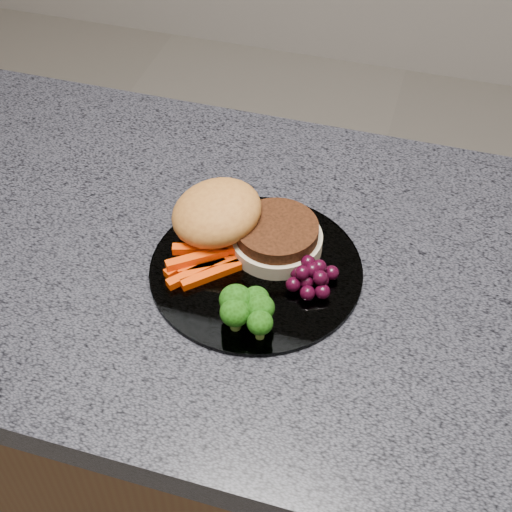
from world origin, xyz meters
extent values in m
cube|color=#50341B|center=(0.00, 0.00, 0.43)|extent=(1.20, 0.60, 0.86)
cube|color=#44444D|center=(0.00, 0.00, 0.88)|extent=(1.20, 0.60, 0.04)
cylinder|color=white|center=(-0.03, -0.02, 0.90)|extent=(0.26, 0.26, 0.01)
cylinder|color=#C6B28B|center=(-0.02, 0.02, 0.92)|extent=(0.13, 0.13, 0.02)
cylinder|color=#451D0D|center=(-0.02, 0.02, 0.94)|extent=(0.11, 0.11, 0.02)
ellipsoid|color=#BF792F|center=(-0.09, 0.02, 0.94)|extent=(0.13, 0.13, 0.06)
cube|color=#F53E04|center=(-0.10, -0.03, 0.91)|extent=(0.07, 0.06, 0.01)
cube|color=#F53E04|center=(-0.08, -0.04, 0.91)|extent=(0.07, 0.05, 0.01)
cube|color=#F53E04|center=(-0.10, -0.05, 0.91)|extent=(0.06, 0.07, 0.01)
cube|color=#F53E04|center=(-0.10, -0.02, 0.92)|extent=(0.08, 0.03, 0.01)
cube|color=#F53E04|center=(-0.10, -0.04, 0.92)|extent=(0.07, 0.05, 0.01)
cube|color=#F53E04|center=(-0.08, -0.05, 0.91)|extent=(0.06, 0.06, 0.01)
cube|color=#F53E04|center=(-0.11, -0.03, 0.91)|extent=(0.05, 0.07, 0.01)
cylinder|color=olive|center=(-0.03, -0.10, 0.91)|extent=(0.01, 0.01, 0.02)
ellipsoid|color=#133807|center=(-0.03, -0.10, 0.93)|extent=(0.04, 0.04, 0.03)
cylinder|color=olive|center=(0.00, -0.10, 0.91)|extent=(0.01, 0.01, 0.02)
ellipsoid|color=#133807|center=(0.00, -0.10, 0.93)|extent=(0.03, 0.03, 0.03)
cylinder|color=olive|center=(-0.03, -0.11, 0.91)|extent=(0.01, 0.01, 0.02)
ellipsoid|color=#133807|center=(-0.03, -0.11, 0.93)|extent=(0.03, 0.03, 0.03)
cylinder|color=olive|center=(0.00, -0.12, 0.91)|extent=(0.01, 0.01, 0.02)
ellipsoid|color=#133807|center=(0.00, -0.12, 0.93)|extent=(0.03, 0.03, 0.03)
cylinder|color=olive|center=(-0.01, -0.09, 0.91)|extent=(0.01, 0.01, 0.02)
ellipsoid|color=#133807|center=(-0.01, -0.09, 0.93)|extent=(0.03, 0.03, 0.03)
sphere|color=black|center=(0.04, -0.03, 0.92)|extent=(0.02, 0.02, 0.02)
sphere|color=black|center=(0.05, -0.02, 0.92)|extent=(0.02, 0.02, 0.02)
sphere|color=black|center=(0.04, -0.01, 0.92)|extent=(0.02, 0.02, 0.02)
sphere|color=black|center=(0.02, -0.02, 0.92)|extent=(0.02, 0.02, 0.02)
sphere|color=black|center=(0.02, -0.04, 0.92)|extent=(0.02, 0.02, 0.02)
sphere|color=black|center=(0.04, -0.05, 0.92)|extent=(0.02, 0.02, 0.02)
sphere|color=black|center=(0.06, -0.04, 0.92)|extent=(0.02, 0.02, 0.02)
sphere|color=black|center=(0.06, -0.01, 0.92)|extent=(0.02, 0.02, 0.02)
sphere|color=black|center=(0.04, -0.02, 0.93)|extent=(0.02, 0.02, 0.02)
sphere|color=black|center=(0.03, -0.03, 0.93)|extent=(0.02, 0.02, 0.02)
sphere|color=black|center=(0.05, -0.03, 0.93)|extent=(0.02, 0.02, 0.02)
sphere|color=black|center=(0.03, -0.01, 0.93)|extent=(0.02, 0.02, 0.02)
sphere|color=black|center=(0.05, -0.02, 0.93)|extent=(0.02, 0.02, 0.02)
camera|label=1|loc=(0.14, -0.59, 1.54)|focal=50.00mm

